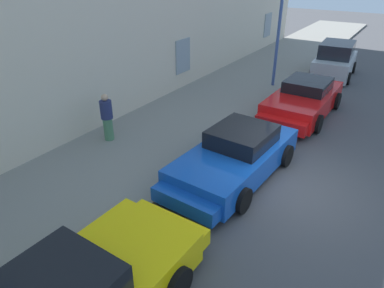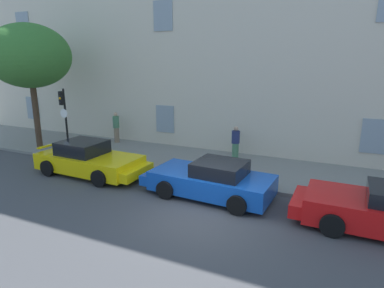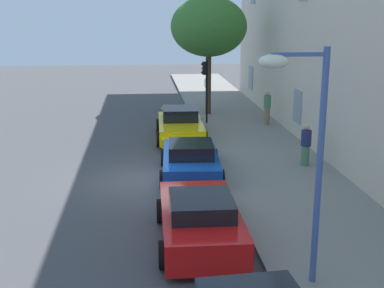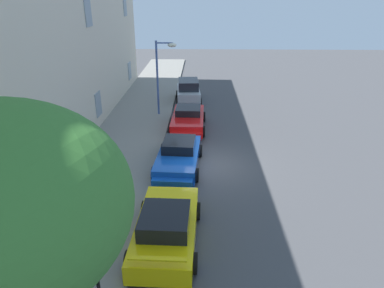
{
  "view_description": "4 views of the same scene",
  "coord_description": "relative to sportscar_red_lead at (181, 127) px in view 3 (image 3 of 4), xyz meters",
  "views": [
    {
      "loc": [
        -8.07,
        -2.03,
        5.46
      ],
      "look_at": [
        -1.76,
        2.0,
        1.52
      ],
      "focal_mm": 32.62,
      "sensor_mm": 36.0,
      "label": 1
    },
    {
      "loc": [
        3.73,
        -8.88,
        4.8
      ],
      "look_at": [
        -1.73,
        3.02,
        1.44
      ],
      "focal_mm": 30.79,
      "sensor_mm": 36.0,
      "label": 2
    },
    {
      "loc": [
        17.53,
        -0.18,
        5.86
      ],
      "look_at": [
        0.79,
        1.46,
        1.49
      ],
      "focal_mm": 48.28,
      "sensor_mm": 36.0,
      "label": 3
    },
    {
      "loc": [
        -15.64,
        0.45,
        7.99
      ],
      "look_at": [
        0.0,
        0.85,
        1.16
      ],
      "focal_mm": 32.29,
      "sensor_mm": 36.0,
      "label": 4
    }
  ],
  "objects": [
    {
      "name": "ground_plane",
      "position": [
        5.78,
        -1.57,
        -0.62
      ],
      "size": [
        80.0,
        80.0,
        0.0
      ],
      "primitive_type": "plane",
      "color": "#444447"
    },
    {
      "name": "sidewalk",
      "position": [
        5.78,
        3.16,
        -0.55
      ],
      "size": [
        60.0,
        4.39,
        0.14
      ],
      "primitive_type": "cube",
      "color": "gray",
      "rests_on": "ground"
    },
    {
      "name": "sportscar_red_lead",
      "position": [
        0.0,
        0.0,
        0.0
      ],
      "size": [
        4.98,
        2.34,
        1.41
      ],
      "color": "yellow",
      "rests_on": "ground"
    },
    {
      "name": "sportscar_yellow_flank",
      "position": [
        5.37,
        -0.05,
        -0.03
      ],
      "size": [
        4.83,
        2.37,
        1.34
      ],
      "color": "#144CB2",
      "rests_on": "ground"
    },
    {
      "name": "sportscar_white_middle",
      "position": [
        10.81,
        -0.34,
        -0.02
      ],
      "size": [
        4.81,
        2.25,
        1.35
      ],
      "color": "red",
      "rests_on": "ground"
    },
    {
      "name": "tree_near_kerb",
      "position": [
        -5.43,
        1.99,
        4.35
      ],
      "size": [
        4.19,
        4.19,
        6.48
      ],
      "color": "#473323",
      "rests_on": "sidewalk"
    },
    {
      "name": "traffic_light",
      "position": [
        -2.91,
        1.51,
        1.78
      ],
      "size": [
        0.44,
        0.36,
        3.3
      ],
      "color": "black",
      "rests_on": "sidewalk"
    },
    {
      "name": "street_lamp",
      "position": [
        13.49,
        1.39,
        3.06
      ],
      "size": [
        0.44,
        1.42,
        5.04
      ],
      "color": "#3F5999",
      "rests_on": "sidewalk"
    },
    {
      "name": "pedestrian_admiring",
      "position": [
        -2.2,
        4.62,
        0.42
      ],
      "size": [
        0.43,
        0.43,
        1.76
      ],
      "color": "#8C7259",
      "rests_on": "sidewalk"
    },
    {
      "name": "pedestrian_strolling",
      "position": [
        5.03,
        4.36,
        0.33
      ],
      "size": [
        0.52,
        0.52,
        1.59
      ],
      "color": "#4C7F59",
      "rests_on": "sidewalk"
    }
  ]
}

